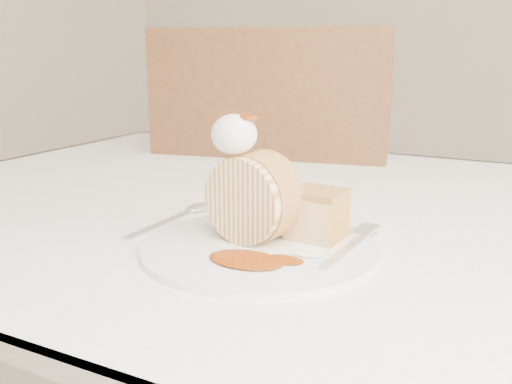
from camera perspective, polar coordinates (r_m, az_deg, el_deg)
The scene contains 10 objects.
table at distance 0.80m, azimuth 8.49°, elevation -8.06°, with size 1.40×0.90×0.75m.
chair_far at distance 1.28m, azimuth 2.23°, elevation -3.54°, with size 0.55×0.55×1.00m.
plate at distance 0.62m, azimuth 0.40°, elevation -5.55°, with size 0.26×0.26×0.01m, color white.
roulade_slice at distance 0.62m, azimuth -0.30°, elevation -0.59°, with size 0.09×0.09×0.05m, color beige.
cake_chunk at distance 0.64m, azimuth 6.12°, elevation -2.51°, with size 0.06×0.05×0.05m, color #AD7941.
whipped_cream at distance 0.61m, azimuth -2.19°, elevation 5.78°, with size 0.05×0.05×0.04m, color white.
caramel_drizzle at distance 0.60m, azimuth -0.77°, elevation 8.02°, with size 0.02×0.02×0.01m, color #7C2C05.
caramel_pool at distance 0.57m, azimuth -1.01°, elevation -6.75°, with size 0.08×0.05×0.00m, color #7C2C05, non-canonical shape.
fork at distance 0.60m, azimuth 8.86°, elevation -5.93°, with size 0.02×0.15×0.00m, color silver.
spoon at distance 0.71m, azimuth -9.61°, elevation -3.30°, with size 0.02×0.16×0.00m, color silver.
Camera 1 is at (0.23, -0.50, 0.96)m, focal length 40.00 mm.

